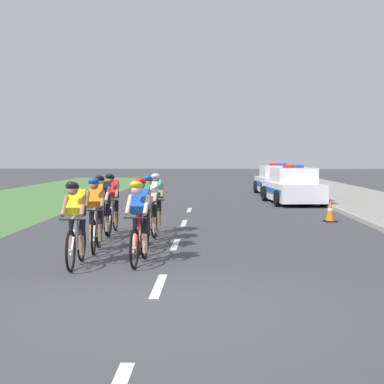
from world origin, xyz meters
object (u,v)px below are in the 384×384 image
Objects in this scene: cyclist_third at (96,213)px; traffic_cone_near at (330,211)px; cyclist_lead at (76,222)px; cyclist_fifth at (102,206)px; cyclist_seventh at (112,203)px; cyclist_fourth at (142,213)px; cyclist_sixth at (150,207)px; cyclist_eighth at (156,202)px; cyclist_second at (139,221)px; police_car_second at (277,181)px; police_car_nearest at (293,187)px.

cyclist_third is 8.04m from traffic_cone_near.
cyclist_lead and cyclist_third have the same top height.
cyclist_fifth is at bearing 92.48° from cyclist_lead.
cyclist_seventh is at bearing 91.47° from cyclist_lead.
cyclist_sixth is (0.04, 1.22, 0.00)m from cyclist_fourth.
cyclist_lead is 2.69× the size of traffic_cone_near.
cyclist_second is at bearing -88.54° from cyclist_eighth.
cyclist_second and cyclist_third have the same top height.
cyclist_second is 1.00× the size of cyclist_sixth.
cyclist_lead is 1.00× the size of cyclist_fourth.
cyclist_fourth is at bearing -51.73° from cyclist_fifth.
cyclist_fourth is at bearing -66.81° from cyclist_seventh.
cyclist_eighth is at bearing 89.36° from cyclist_fourth.
cyclist_eighth is (-0.01, 1.35, 0.00)m from cyclist_sixth.
police_car_second is (5.86, 14.61, -0.11)m from cyclist_seventh.
police_car_nearest is 6.49m from traffic_cone_near.
cyclist_lead is at bearing -90.63° from cyclist_third.
cyclist_third is 0.96m from cyclist_fourth.
cyclist_lead is 14.68m from police_car_nearest.
cyclist_third is 18.20m from police_car_second.
cyclist_fifth is (-0.14, 3.18, 0.00)m from cyclist_lead.
police_car_nearest is at bearing 66.92° from cyclist_lead.
cyclist_eighth is at bearing 70.39° from cyclist_third.
cyclist_lead and cyclist_fifth have the same top height.
cyclist_third is 1.56m from cyclist_fifth.
cyclist_sixth is at bearing 92.06° from cyclist_second.
traffic_cone_near is (0.20, -6.48, -0.37)m from police_car_nearest.
cyclist_seventh is (-0.11, 4.28, 0.00)m from cyclist_lead.
police_car_nearest is 5.39m from police_car_second.
police_car_nearest reaches higher than cyclist_eighth.
cyclist_fifth is at bearing 171.24° from cyclist_sixth.
traffic_cone_near is (4.95, 4.02, -0.48)m from cyclist_sixth.
cyclist_fourth is at bearing -112.24° from police_car_nearest.
police_car_nearest is (4.76, 10.50, -0.11)m from cyclist_sixth.
cyclist_fifth is (-1.23, 2.89, 0.00)m from cyclist_second.
traffic_cone_near is (5.95, 7.02, -0.48)m from cyclist_lead.
cyclist_fourth is at bearing 61.68° from cyclist_lead.
cyclist_third is 1.00× the size of cyclist_fourth.
police_car_second is (4.79, 17.11, -0.11)m from cyclist_fourth.
cyclist_lead is at bearing -165.19° from cyclist_second.
cyclist_eighth is at bearing -108.13° from police_car_second.
cyclist_seventh is at bearing 106.77° from cyclist_second.
cyclist_fifth is 0.38× the size of police_car_nearest.
cyclist_third and cyclist_fifth have the same top height.
cyclist_sixth is at bearing -106.66° from police_car_second.
cyclist_lead is at bearing -106.93° from police_car_second.
cyclist_fourth is (-0.13, 1.49, 0.00)m from cyclist_second.
cyclist_fifth reaches higher than traffic_cone_near.
cyclist_third and cyclist_sixth have the same top height.
cyclist_eighth is at bearing 90.27° from cyclist_sixth.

